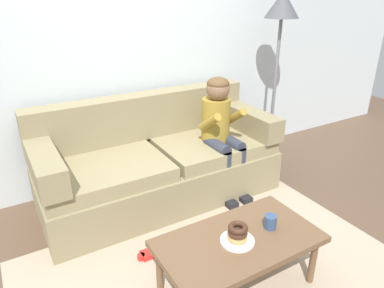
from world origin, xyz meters
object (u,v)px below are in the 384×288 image
donut (237,237)px  toy_controller (152,253)px  couch (158,163)px  person_child (221,125)px  coffee_table (239,244)px  floor_lamp (281,22)px  mug (270,222)px

donut → toy_controller: 0.77m
donut → toy_controller: size_ratio=0.53×
couch → donut: (-0.09, -1.31, 0.09)m
person_child → donut: bearing=-119.8°
couch → coffee_table: 1.30m
donut → floor_lamp: floor_lamp is taller
toy_controller → mug: bearing=-31.1°
donut → couch: bearing=86.0°
coffee_table → toy_controller: 0.73m
couch → floor_lamp: 1.89m
person_child → mug: (-0.37, -1.10, -0.23)m
couch → coffee_table: couch is taller
couch → donut: couch is taller
mug → floor_lamp: (1.31, 1.44, 1.06)m
mug → toy_controller: 0.92m
coffee_table → toy_controller: coffee_table is taller
mug → toy_controller: size_ratio=0.40×
couch → toy_controller: 0.91m
toy_controller → person_child: bearing=41.6°
donut → floor_lamp: (1.58, 1.44, 1.07)m
donut → floor_lamp: size_ratio=0.07×
couch → mug: 1.32m
coffee_table → floor_lamp: floor_lamp is taller
coffee_table → floor_lamp: 2.40m
donut → mug: mug is taller
couch → toy_controller: bearing=-119.4°
person_child → floor_lamp: bearing=19.6°
mug → floor_lamp: 2.22m
person_child → coffee_table: bearing=-119.1°
floor_lamp → donut: bearing=-137.6°
couch → mug: size_ratio=23.63×
coffee_table → person_child: size_ratio=0.92×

